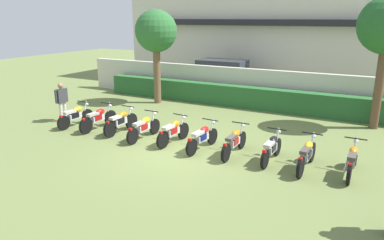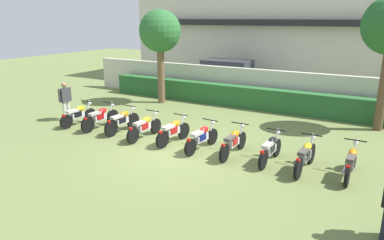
% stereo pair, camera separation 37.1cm
% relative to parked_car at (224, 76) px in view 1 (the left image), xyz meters
% --- Properties ---
extents(ground, '(60.00, 60.00, 0.00)m').
position_rel_parked_car_xyz_m(ground, '(2.55, -9.75, -0.94)').
color(ground, olive).
extents(building, '(21.26, 6.50, 7.48)m').
position_rel_parked_car_xyz_m(building, '(2.55, 5.16, 2.80)').
color(building, beige).
rests_on(building, ground).
extents(compound_wall, '(20.19, 0.30, 1.80)m').
position_rel_parked_car_xyz_m(compound_wall, '(2.55, -2.17, -0.03)').
color(compound_wall, beige).
rests_on(compound_wall, ground).
extents(hedge_row, '(16.16, 0.70, 1.02)m').
position_rel_parked_car_xyz_m(hedge_row, '(2.55, -2.87, -0.42)').
color(hedge_row, '#28602D').
rests_on(hedge_row, ground).
extents(parked_car, '(4.54, 2.16, 1.89)m').
position_rel_parked_car_xyz_m(parked_car, '(0.00, 0.00, 0.00)').
color(parked_car, silver).
rests_on(parked_car, ground).
extents(tree_near_inspector, '(2.07, 2.07, 4.64)m').
position_rel_parked_car_xyz_m(tree_near_inspector, '(-1.95, -4.08, 2.58)').
color(tree_near_inspector, brown).
rests_on(tree_near_inspector, ground).
extents(motorcycle_in_row_0, '(0.60, 1.81, 0.94)m').
position_rel_parked_car_xyz_m(motorcycle_in_row_0, '(-2.57, -9.12, -0.50)').
color(motorcycle_in_row_0, black).
rests_on(motorcycle_in_row_0, ground).
extents(motorcycle_in_row_1, '(0.60, 1.97, 0.97)m').
position_rel_parked_car_xyz_m(motorcycle_in_row_1, '(-1.46, -9.01, -0.48)').
color(motorcycle_in_row_1, black).
rests_on(motorcycle_in_row_1, ground).
extents(motorcycle_in_row_2, '(0.60, 1.85, 0.97)m').
position_rel_parked_car_xyz_m(motorcycle_in_row_2, '(-0.38, -8.98, -0.48)').
color(motorcycle_in_row_2, black).
rests_on(motorcycle_in_row_2, ground).
extents(motorcycle_in_row_3, '(0.60, 1.91, 0.95)m').
position_rel_parked_car_xyz_m(motorcycle_in_row_3, '(0.79, -9.13, -0.50)').
color(motorcycle_in_row_3, black).
rests_on(motorcycle_in_row_3, ground).
extents(motorcycle_in_row_4, '(0.60, 1.80, 0.96)m').
position_rel_parked_car_xyz_m(motorcycle_in_row_4, '(1.98, -9.04, -0.49)').
color(motorcycle_in_row_4, black).
rests_on(motorcycle_in_row_4, ground).
extents(motorcycle_in_row_5, '(0.60, 1.88, 0.94)m').
position_rel_parked_car_xyz_m(motorcycle_in_row_5, '(3.15, -9.12, -0.50)').
color(motorcycle_in_row_5, black).
rests_on(motorcycle_in_row_5, ground).
extents(motorcycle_in_row_6, '(0.60, 1.93, 0.95)m').
position_rel_parked_car_xyz_m(motorcycle_in_row_6, '(4.24, -9.05, -0.49)').
color(motorcycle_in_row_6, black).
rests_on(motorcycle_in_row_6, ground).
extents(motorcycle_in_row_7, '(0.60, 1.78, 0.94)m').
position_rel_parked_car_xyz_m(motorcycle_in_row_7, '(5.45, -9.05, -0.50)').
color(motorcycle_in_row_7, black).
rests_on(motorcycle_in_row_7, ground).
extents(motorcycle_in_row_8, '(0.60, 1.96, 0.96)m').
position_rel_parked_car_xyz_m(motorcycle_in_row_8, '(6.51, -9.13, -0.49)').
color(motorcycle_in_row_8, black).
rests_on(motorcycle_in_row_8, ground).
extents(motorcycle_in_row_9, '(0.60, 1.88, 0.96)m').
position_rel_parked_car_xyz_m(motorcycle_in_row_9, '(7.70, -8.98, -0.49)').
color(motorcycle_in_row_9, black).
rests_on(motorcycle_in_row_9, ground).
extents(inspector_person, '(0.22, 0.66, 1.63)m').
position_rel_parked_car_xyz_m(inspector_person, '(-3.56, -8.85, 0.03)').
color(inspector_person, silver).
rests_on(inspector_person, ground).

